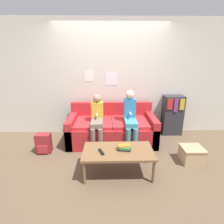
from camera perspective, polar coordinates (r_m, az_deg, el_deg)
ground_plane at (r=3.45m, az=0.18°, el=-13.51°), size 10.00×10.00×0.00m
wall_back at (r=4.10m, az=-0.24°, el=10.81°), size 8.00×0.06×2.60m
couch at (r=3.83m, az=-0.05°, el=-5.54°), size 1.84×0.90×0.79m
coffee_table at (r=2.79m, az=2.00°, el=-13.09°), size 1.09×0.58×0.40m
person_left at (r=3.52m, az=-4.90°, el=-2.12°), size 0.24×0.60×1.06m
person_right at (r=3.54m, az=5.97°, el=-1.31°), size 0.24×0.60×1.14m
tv_remote at (r=2.71m, az=-3.55°, el=-12.84°), size 0.10×0.17×0.02m
book_stack at (r=2.77m, az=4.00°, el=-11.47°), size 0.22×0.16×0.08m
bookshelf at (r=4.37m, az=19.09°, el=-0.92°), size 0.45×0.30×0.93m
storage_box at (r=3.46m, az=24.56°, el=-12.49°), size 0.37×0.35×0.28m
backpack at (r=3.66m, az=-21.41°, el=-9.59°), size 0.27×0.20×0.38m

